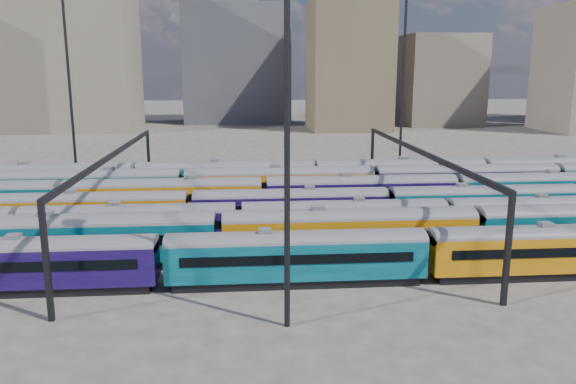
{
  "coord_description": "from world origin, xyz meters",
  "views": [
    {
      "loc": [
        -7.6,
        -54.54,
        15.72
      ],
      "look_at": [
        -2.85,
        3.72,
        3.0
      ],
      "focal_mm": 35.0,
      "sensor_mm": 36.0,
      "label": 1
    }
  ],
  "objects": [
    {
      "name": "gantry_2",
      "position": [
        10.0,
        0.0,
        6.79
      ],
      "size": [
        0.35,
        40.35,
        8.03
      ],
      "color": "black",
      "rests_on": "ground"
    },
    {
      "name": "rake_3",
      "position": [
        -12.87,
        0.0,
        2.57
      ],
      "size": [
        119.33,
        2.91,
        4.9
      ],
      "color": "black",
      "rests_on": "ground"
    },
    {
      "name": "rake_5",
      "position": [
        -14.58,
        10.0,
        2.91
      ],
      "size": [
        134.57,
        3.28,
        5.54
      ],
      "color": "black",
      "rests_on": "ground"
    },
    {
      "name": "rake_6",
      "position": [
        1.38,
        15.0,
        2.87
      ],
      "size": [
        132.73,
        3.24,
        5.46
      ],
      "color": "black",
      "rests_on": "ground"
    },
    {
      "name": "ground",
      "position": [
        0.0,
        0.0,
        0.0
      ],
      "size": [
        500.0,
        500.0,
        0.0
      ],
      "primitive_type": "plane",
      "color": "#433E39",
      "rests_on": "ground"
    },
    {
      "name": "rake_4",
      "position": [
        5.34,
        5.0,
        2.76
      ],
      "size": [
        149.49,
        3.12,
        5.26
      ],
      "color": "black",
      "rests_on": "ground"
    },
    {
      "name": "mast_1",
      "position": [
        -30.0,
        22.0,
        13.97
      ],
      "size": [
        1.4,
        0.5,
        25.6
      ],
      "color": "black",
      "rests_on": "ground"
    },
    {
      "name": "mast_2",
      "position": [
        -5.0,
        -22.0,
        13.97
      ],
      "size": [
        1.4,
        0.5,
        25.6
      ],
      "color": "black",
      "rests_on": "ground"
    },
    {
      "name": "rake_2",
      "position": [
        -8.06,
        -5.0,
        2.5
      ],
      "size": [
        115.92,
        2.83,
        4.75
      ],
      "color": "black",
      "rests_on": "ground"
    },
    {
      "name": "mast_3",
      "position": [
        15.0,
        24.0,
        13.97
      ],
      "size": [
        1.4,
        0.5,
        25.6
      ],
      "color": "black",
      "rests_on": "ground"
    },
    {
      "name": "rake_0",
      "position": [
        16.06,
        -15.0,
        2.55
      ],
      "size": [
        98.46,
        2.89,
        4.85
      ],
      "color": "black",
      "rests_on": "ground"
    },
    {
      "name": "gantry_1",
      "position": [
        -20.0,
        0.0,
        6.79
      ],
      "size": [
        0.35,
        40.35,
        8.03
      ],
      "color": "black",
      "rests_on": "ground"
    },
    {
      "name": "rake_1",
      "position": [
        11.99,
        -10.0,
        2.79
      ],
      "size": [
        129.32,
        3.15,
        5.32
      ],
      "color": "black",
      "rests_on": "ground"
    }
  ]
}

